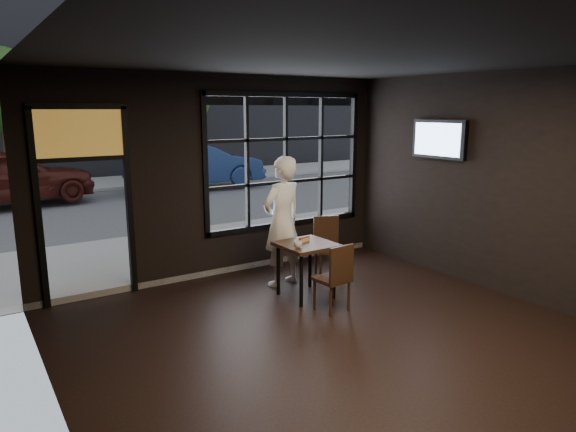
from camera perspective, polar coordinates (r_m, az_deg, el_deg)
floor at (r=5.90m, az=8.78°, el=-15.31°), size 6.00×7.00×0.02m
ceiling at (r=5.29m, az=9.92°, el=17.56°), size 6.00×7.00×0.02m
wall_left at (r=4.05m, az=-24.02°, el=-4.49°), size 0.04×7.00×3.20m
wall_right at (r=7.69m, az=26.10°, el=2.64°), size 0.04×7.00×3.20m
window_frame at (r=8.81m, az=-0.27°, el=6.18°), size 3.06×0.12×2.28m
stained_transom at (r=7.52m, az=-22.16°, el=8.55°), size 1.20×0.06×0.70m
street_asphalt at (r=28.22m, az=-25.85°, el=5.17°), size 60.00×41.00×0.04m
cafe_table at (r=7.41m, az=2.00°, el=-5.99°), size 0.75×0.75×0.80m
chair_near at (r=6.93m, az=4.90°, el=-6.75°), size 0.43×0.43×0.93m
chair_window at (r=8.28m, az=4.54°, el=-3.51°), size 0.55×0.55×0.96m
man at (r=7.75m, az=-0.65°, el=-0.66°), size 0.81×0.61×1.99m
hotdog at (r=7.38m, az=1.81°, el=-2.62°), size 0.21×0.13×0.06m
cup at (r=7.05m, az=1.10°, el=-3.16°), size 0.13×0.13×0.10m
tv at (r=8.56m, az=16.43°, el=8.18°), size 0.12×1.04×0.61m
navy_car at (r=17.45m, az=-10.20°, el=5.62°), size 4.53×1.68×1.48m
maroon_car at (r=15.89m, az=-28.97°, el=3.85°), size 4.75×2.50×1.54m
tree_left at (r=19.02m, az=-29.30°, el=12.07°), size 2.70×2.70×4.60m
tree_right at (r=19.86m, az=-12.41°, el=12.91°), size 2.61×2.61×4.46m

